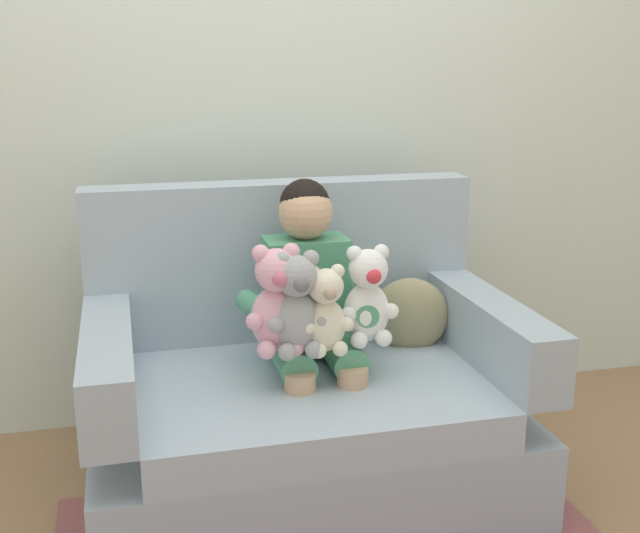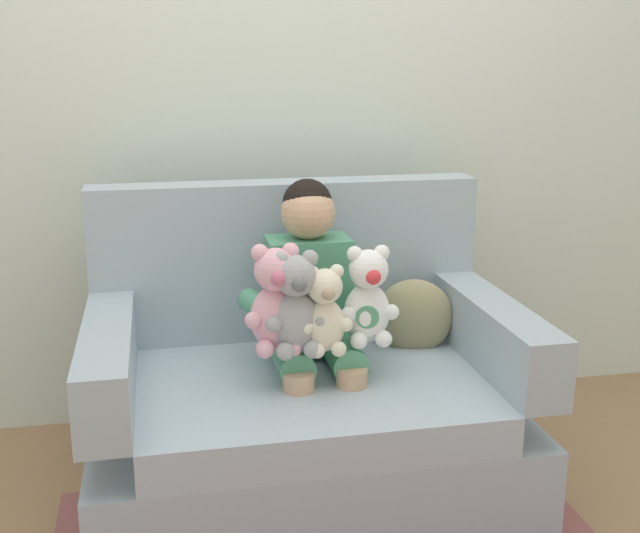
{
  "view_description": "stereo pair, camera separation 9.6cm",
  "coord_description": "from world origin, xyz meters",
  "px_view_note": "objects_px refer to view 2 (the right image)",
  "views": [
    {
      "loc": [
        -0.52,
        -2.21,
        1.35
      ],
      "look_at": [
        0.03,
        -0.05,
        0.75
      ],
      "focal_mm": 44.38,
      "sensor_mm": 36.0,
      "label": 1
    },
    {
      "loc": [
        -0.42,
        -2.23,
        1.35
      ],
      "look_at": [
        0.03,
        -0.05,
        0.75
      ],
      "focal_mm": 44.38,
      "sensor_mm": 36.0,
      "label": 2
    }
  ],
  "objects_px": {
    "plush_cream": "(325,312)",
    "plush_grey": "(296,306)",
    "plush_white": "(368,298)",
    "throw_pillow": "(414,317)",
    "seated_child": "(312,300)",
    "plush_pink": "(276,302)",
    "armchair": "(304,398)"
  },
  "relations": [
    {
      "from": "armchair",
      "to": "plush_pink",
      "type": "bearing_deg",
      "value": -129.44
    },
    {
      "from": "throw_pillow",
      "to": "plush_white",
      "type": "bearing_deg",
      "value": -134.34
    },
    {
      "from": "plush_cream",
      "to": "throw_pillow",
      "type": "bearing_deg",
      "value": 30.25
    },
    {
      "from": "seated_child",
      "to": "throw_pillow",
      "type": "bearing_deg",
      "value": 17.05
    },
    {
      "from": "plush_pink",
      "to": "plush_grey",
      "type": "distance_m",
      "value": 0.06
    },
    {
      "from": "armchair",
      "to": "plush_pink",
      "type": "distance_m",
      "value": 0.4
    },
    {
      "from": "plush_grey",
      "to": "armchair",
      "type": "bearing_deg",
      "value": 58.39
    },
    {
      "from": "plush_grey",
      "to": "plush_white",
      "type": "relative_size",
      "value": 1.02
    },
    {
      "from": "armchair",
      "to": "plush_cream",
      "type": "relative_size",
      "value": 4.97
    },
    {
      "from": "seated_child",
      "to": "plush_grey",
      "type": "relative_size",
      "value": 2.68
    },
    {
      "from": "seated_child",
      "to": "plush_cream",
      "type": "xyz_separation_m",
      "value": [
        -0.0,
        -0.18,
        0.02
      ]
    },
    {
      "from": "plush_cream",
      "to": "plush_white",
      "type": "height_order",
      "value": "plush_white"
    },
    {
      "from": "plush_grey",
      "to": "seated_child",
      "type": "bearing_deg",
      "value": 51.37
    },
    {
      "from": "armchair",
      "to": "seated_child",
      "type": "distance_m",
      "value": 0.32
    },
    {
      "from": "plush_pink",
      "to": "plush_cream",
      "type": "distance_m",
      "value": 0.14
    },
    {
      "from": "plush_pink",
      "to": "plush_cream",
      "type": "relative_size",
      "value": 1.23
    },
    {
      "from": "plush_pink",
      "to": "throw_pillow",
      "type": "xyz_separation_m",
      "value": [
        0.5,
        0.24,
        -0.16
      ]
    },
    {
      "from": "seated_child",
      "to": "plush_white",
      "type": "bearing_deg",
      "value": -40.82
    },
    {
      "from": "armchair",
      "to": "plush_grey",
      "type": "xyz_separation_m",
      "value": [
        -0.05,
        -0.16,
        0.36
      ]
    },
    {
      "from": "plush_pink",
      "to": "throw_pillow",
      "type": "bearing_deg",
      "value": 11.19
    },
    {
      "from": "armchair",
      "to": "plush_cream",
      "type": "height_order",
      "value": "armchair"
    },
    {
      "from": "seated_child",
      "to": "plush_white",
      "type": "xyz_separation_m",
      "value": [
        0.14,
        -0.13,
        0.04
      ]
    },
    {
      "from": "plush_grey",
      "to": "plush_white",
      "type": "bearing_deg",
      "value": -2.58
    },
    {
      "from": "plush_cream",
      "to": "throw_pillow",
      "type": "xyz_separation_m",
      "value": [
        0.37,
        0.28,
        -0.13
      ]
    },
    {
      "from": "armchair",
      "to": "seated_child",
      "type": "height_order",
      "value": "seated_child"
    },
    {
      "from": "plush_cream",
      "to": "plush_grey",
      "type": "distance_m",
      "value": 0.09
    },
    {
      "from": "plush_white",
      "to": "throw_pillow",
      "type": "relative_size",
      "value": 1.16
    },
    {
      "from": "armchair",
      "to": "throw_pillow",
      "type": "relative_size",
      "value": 5.05
    },
    {
      "from": "plush_pink",
      "to": "plush_white",
      "type": "bearing_deg",
      "value": -12.05
    },
    {
      "from": "plush_cream",
      "to": "plush_pink",
      "type": "bearing_deg",
      "value": 156.39
    },
    {
      "from": "plush_pink",
      "to": "plush_white",
      "type": "distance_m",
      "value": 0.28
    },
    {
      "from": "throw_pillow",
      "to": "armchair",
      "type": "bearing_deg",
      "value": -164.05
    }
  ]
}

